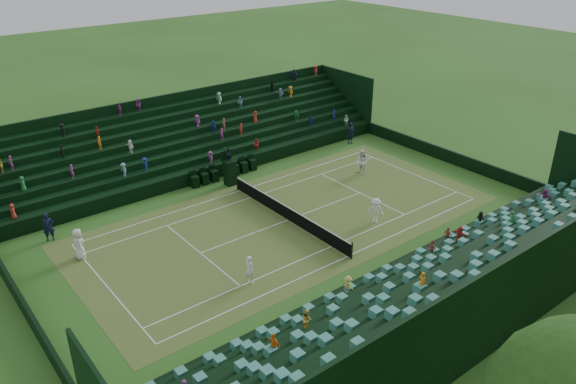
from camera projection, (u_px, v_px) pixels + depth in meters
name	position (u px, v px, depth m)	size (l,w,h in m)	color
ground	(288.00, 220.00, 35.73)	(160.00, 160.00, 0.00)	#2B551B
court_surface	(288.00, 220.00, 35.72)	(12.97, 26.77, 0.01)	#3A7D29
perimeter_wall_north	(446.00, 155.00, 44.35)	(17.17, 0.20, 1.00)	black
perimeter_wall_south	(26.00, 310.00, 26.66)	(17.17, 0.20, 1.00)	black
perimeter_wall_east	(388.00, 273.00, 29.50)	(0.20, 31.77, 1.00)	black
perimeter_wall_west	(217.00, 171.00, 41.51)	(0.20, 31.77, 1.00)	black
north_grandstand	(456.00, 294.00, 26.09)	(6.60, 32.00, 4.90)	black
south_grandstand	(188.00, 142.00, 44.01)	(6.60, 32.00, 4.90)	black
tennis_net	(288.00, 213.00, 35.50)	(11.67, 0.10, 1.06)	black
umpire_chair	(229.00, 169.00, 40.05)	(0.90, 0.90, 2.82)	black
courtside_chairs	(224.00, 172.00, 41.41)	(0.56, 5.52, 1.21)	black
player_near_west	(79.00, 244.00, 31.31)	(0.90, 0.59, 1.85)	white
player_near_east	(250.00, 269.00, 29.23)	(0.59, 0.39, 1.63)	white
player_far_west	(362.00, 162.00, 41.76)	(0.95, 0.74, 1.96)	white
player_far_east	(376.00, 210.00, 35.14)	(1.08, 0.62, 1.67)	white
line_judge_north	(351.00, 133.00, 47.67)	(0.68, 0.45, 1.87)	black
line_judge_south	(48.00, 227.00, 33.11)	(0.65, 0.43, 1.79)	black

